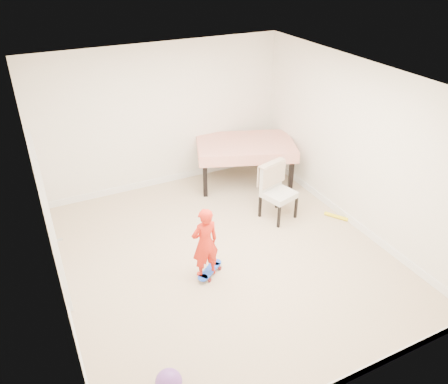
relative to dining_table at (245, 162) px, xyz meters
name	(u,v)px	position (x,y,z in m)	size (l,w,h in m)	color
ground	(224,255)	(-1.34, -1.84, -0.41)	(5.00, 5.00, 0.00)	tan
ceiling	(224,83)	(-1.34, -1.84, 2.17)	(4.50, 5.00, 0.04)	white
wall_back	(162,118)	(-1.34, 0.64, 0.89)	(4.50, 0.04, 2.60)	white
wall_front	(346,297)	(-1.34, -4.32, 0.89)	(4.50, 0.04, 2.60)	white
wall_left	(48,219)	(-3.57, -1.84, 0.89)	(0.04, 5.00, 2.60)	white
wall_right	(355,147)	(0.89, -1.84, 0.89)	(0.04, 5.00, 2.60)	white
door	(50,225)	(-3.56, -1.54, 0.61)	(0.10, 0.94, 2.11)	white
baseboard_back	(167,179)	(-1.34, 0.65, -0.35)	(4.50, 0.02, 0.12)	white
baseboard_left	(67,300)	(-3.58, -1.84, -0.35)	(0.02, 5.00, 0.12)	white
baseboard_right	(344,215)	(0.90, -1.84, -0.35)	(0.02, 5.00, 0.12)	white
dining_table	(245,162)	(0.00, 0.00, 0.00)	(1.76, 1.10, 0.83)	#B31E09
dining_chair	(279,193)	(-0.09, -1.32, 0.06)	(0.52, 0.60, 0.95)	silver
skateboard	(210,272)	(-1.70, -2.13, -0.38)	(0.51, 0.19, 0.08)	blue
child	(205,245)	(-1.77, -2.14, 0.12)	(0.39, 0.25, 1.06)	red
balloon	(169,382)	(-2.83, -3.61, -0.27)	(0.28, 0.28, 0.28)	purple
foam_toy	(336,216)	(0.78, -1.78, -0.38)	(0.06, 0.06, 0.40)	yellow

